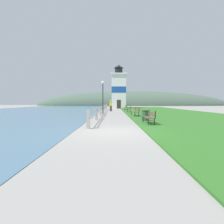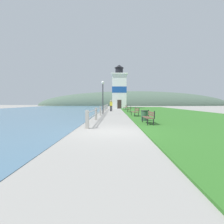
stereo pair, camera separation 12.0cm
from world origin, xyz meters
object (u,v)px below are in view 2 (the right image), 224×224
object	(u,v)px
park_bench_near	(149,116)
person_strolling	(111,105)
park_bench_by_lighthouse	(126,107)
lamp_post	(103,91)
trash_bin	(144,116)
park_bench_midway	(136,111)
lighthouse	(119,89)
park_bench_far	(130,109)

from	to	relation	value
park_bench_near	person_strolling	xyz separation A→B (m)	(-2.78, 16.52, 0.43)
park_bench_by_lighthouse	lamp_post	bearing A→B (deg)	68.43
lamp_post	park_bench_by_lighthouse	bearing A→B (deg)	73.46
park_bench_by_lighthouse	trash_bin	bearing A→B (deg)	85.48
park_bench_by_lighthouse	person_strolling	size ratio (longest dim) A/B	1.06
park_bench_midway	lamp_post	size ratio (longest dim) A/B	0.44
park_bench_by_lighthouse	trash_bin	world-z (taller)	park_bench_by_lighthouse
lighthouse	park_bench_midway	bearing A→B (deg)	-87.52
park_bench_by_lighthouse	person_strolling	world-z (taller)	person_strolling
trash_bin	lamp_post	size ratio (longest dim) A/B	0.21
lighthouse	trash_bin	xyz separation A→B (m)	(1.15, -28.21, -4.08)
lighthouse	park_bench_near	bearing A→B (deg)	-87.87
park_bench_far	park_bench_by_lighthouse	distance (m)	7.29
park_bench_far	trash_bin	xyz separation A→B (m)	(0.07, -11.93, -0.11)
park_bench_midway	lighthouse	bearing A→B (deg)	-93.57
trash_bin	lamp_post	xyz separation A→B (m)	(-3.66, 7.48, 2.31)
person_strolling	lamp_post	size ratio (longest dim) A/B	0.45
park_bench_near	park_bench_midway	world-z (taller)	same
park_bench_far	lighthouse	world-z (taller)	lighthouse
park_bench_near	trash_bin	xyz separation A→B (m)	(0.03, 1.87, -0.11)
park_bench_midway	person_strolling	xyz separation A→B (m)	(-2.69, 10.11, 0.43)
park_bench_by_lighthouse	trash_bin	size ratio (longest dim) A/B	2.24
lamp_post	park_bench_near	bearing A→B (deg)	-68.79
park_bench_near	park_bench_by_lighthouse	xyz separation A→B (m)	(-0.14, 21.09, 0.00)
park_bench_by_lighthouse	person_strolling	distance (m)	5.29
park_bench_far	lighthouse	xyz separation A→B (m)	(-1.07, 16.29, 3.96)
park_bench_far	park_bench_midway	bearing A→B (deg)	95.03
park_bench_near	lighthouse	size ratio (longest dim) A/B	0.17
park_bench_midway	lighthouse	xyz separation A→B (m)	(-1.02, 23.67, 3.96)
park_bench_midway	lamp_post	bearing A→B (deg)	-45.78
park_bench_by_lighthouse	lamp_post	xyz separation A→B (m)	(-3.49, -11.74, 2.20)
trash_bin	lamp_post	world-z (taller)	lamp_post
park_bench_far	person_strolling	bearing A→B (deg)	-39.48
park_bench_midway	trash_bin	world-z (taller)	park_bench_midway
park_bench_far	park_bench_by_lighthouse	xyz separation A→B (m)	(-0.10, 7.29, 0.00)
park_bench_by_lighthouse	park_bench_near	bearing A→B (deg)	85.36
park_bench_near	park_bench_far	distance (m)	13.80
park_bench_by_lighthouse	park_bench_midway	bearing A→B (deg)	85.16
park_bench_near	lamp_post	distance (m)	10.27
park_bench_by_lighthouse	lighthouse	world-z (taller)	lighthouse
park_bench_near	lamp_post	xyz separation A→B (m)	(-3.63, 9.35, 2.20)
park_bench_midway	trash_bin	size ratio (longest dim) A/B	2.09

